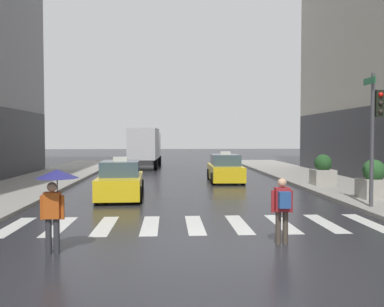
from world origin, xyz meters
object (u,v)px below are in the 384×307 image
at_px(traffic_light_pole, 375,121).
at_px(pedestrian_with_umbrella, 55,188).
at_px(taxi_second, 225,169).
at_px(box_truck, 145,146).
at_px(pedestrian_with_backpack, 282,206).
at_px(planter_near_corner, 374,181).
at_px(taxi_lead, 121,181).
at_px(planter_mid_block, 323,171).

xyz_separation_m(traffic_light_pole, pedestrian_with_umbrella, (-10.00, -5.00, -1.74)).
bearing_deg(taxi_second, box_truck, 116.24).
bearing_deg(pedestrian_with_umbrella, pedestrian_with_backpack, 5.65).
distance_m(traffic_light_pole, planter_near_corner, 3.21).
height_order(traffic_light_pole, taxi_lead, traffic_light_pole).
distance_m(box_truck, pedestrian_with_umbrella, 25.77).
distance_m(taxi_lead, planter_near_corner, 10.63).
height_order(pedestrian_with_backpack, planter_mid_block, planter_mid_block).
bearing_deg(pedestrian_with_backpack, planter_near_corner, 48.96).
xyz_separation_m(traffic_light_pole, pedestrian_with_backpack, (-4.60, -4.47, -2.29)).
bearing_deg(pedestrian_with_backpack, pedestrian_with_umbrella, -174.35).
height_order(taxi_lead, planter_mid_block, taxi_lead).
distance_m(pedestrian_with_backpack, planter_mid_block, 12.41).
bearing_deg(pedestrian_with_umbrella, taxi_lead, 86.84).
bearing_deg(planter_near_corner, traffic_light_pole, -116.50).
xyz_separation_m(taxi_lead, taxi_second, (5.46, 6.26, 0.00)).
relative_size(taxi_lead, planter_near_corner, 2.87).
xyz_separation_m(taxi_second, box_truck, (-5.33, 10.82, 1.13)).
bearing_deg(planter_mid_block, planter_near_corner, -86.63).
height_order(pedestrian_with_umbrella, planter_near_corner, pedestrian_with_umbrella).
bearing_deg(taxi_second, planter_mid_block, -33.83).
bearing_deg(traffic_light_pole, planter_mid_block, 84.31).
relative_size(taxi_lead, pedestrian_with_umbrella, 2.37).
height_order(taxi_second, pedestrian_with_backpack, taxi_second).
height_order(traffic_light_pole, pedestrian_with_umbrella, traffic_light_pole).
xyz_separation_m(pedestrian_with_umbrella, pedestrian_with_backpack, (5.40, 0.53, -0.54)).
xyz_separation_m(pedestrian_with_backpack, planter_mid_block, (5.28, 11.23, -0.10)).
bearing_deg(planter_near_corner, box_truck, 118.80).
relative_size(pedestrian_with_umbrella, pedestrian_with_backpack, 1.18).
distance_m(taxi_lead, box_truck, 17.11).
height_order(box_truck, planter_near_corner, box_truck).
xyz_separation_m(taxi_lead, planter_mid_block, (10.20, 3.08, 0.15)).
relative_size(taxi_lead, taxi_second, 1.01).
bearing_deg(box_truck, planter_near_corner, -61.20).
xyz_separation_m(traffic_light_pole, planter_near_corner, (0.96, 1.92, -2.38)).
height_order(taxi_lead, box_truck, box_truck).
height_order(taxi_lead, pedestrian_with_umbrella, pedestrian_with_umbrella).
bearing_deg(pedestrian_with_umbrella, traffic_light_pole, 26.56).
bearing_deg(pedestrian_with_backpack, box_truck, 100.76).
height_order(taxi_lead, planter_near_corner, taxi_lead).
height_order(traffic_light_pole, taxi_second, traffic_light_pole).
distance_m(traffic_light_pole, taxi_lead, 10.52).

